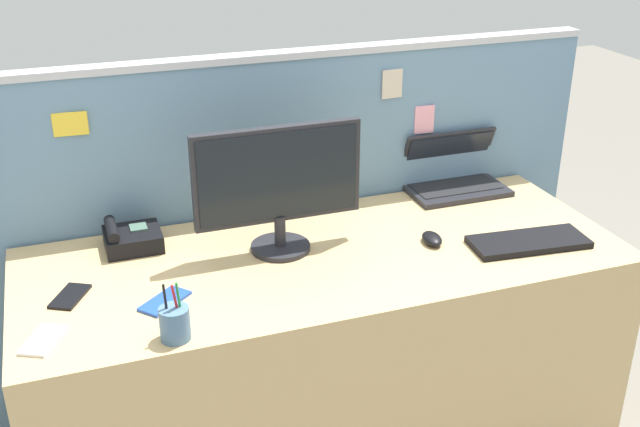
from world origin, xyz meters
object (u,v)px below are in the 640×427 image
object	(u,v)px
desktop_monitor	(278,182)
laptop	(451,175)
pen_cup	(175,323)
keyboard_main	(528,242)
cell_phone_white_slab	(43,340)
cell_phone_blue_case	(165,301)
cell_phone_black_slab	(70,296)
desk_phone	(131,238)
computer_mouse_right_hand	(432,239)

from	to	relation	value
desktop_monitor	laptop	world-z (taller)	desktop_monitor
pen_cup	keyboard_main	bearing A→B (deg)	7.37
cell_phone_white_slab	cell_phone_blue_case	world-z (taller)	same
keyboard_main	cell_phone_black_slab	bearing A→B (deg)	179.19
cell_phone_black_slab	cell_phone_blue_case	xyz separation A→B (m)	(0.25, -0.12, 0.00)
keyboard_main	pen_cup	bearing A→B (deg)	-167.17
desktop_monitor	cell_phone_white_slab	size ratio (longest dim) A/B	3.84
pen_cup	cell_phone_white_slab	distance (m)	0.35
desktop_monitor	desk_phone	distance (m)	0.51
pen_cup	cell_phone_black_slab	size ratio (longest dim) A/B	1.22
laptop	desk_phone	bearing A→B (deg)	-175.36
desktop_monitor	keyboard_main	size ratio (longest dim) A/B	1.40
desktop_monitor	cell_phone_white_slab	distance (m)	0.82
pen_cup	cell_phone_blue_case	bearing A→B (deg)	89.45
cell_phone_black_slab	cell_phone_blue_case	world-z (taller)	same
desk_phone	cell_phone_blue_case	bearing A→B (deg)	-83.26
keyboard_main	cell_phone_black_slab	size ratio (longest dim) A/B	2.80
computer_mouse_right_hand	laptop	bearing A→B (deg)	62.45
laptop	keyboard_main	distance (m)	0.51
keyboard_main	computer_mouse_right_hand	distance (m)	0.31
desktop_monitor	keyboard_main	xyz separation A→B (m)	(0.76, -0.25, -0.22)
keyboard_main	computer_mouse_right_hand	xyz separation A→B (m)	(-0.29, 0.12, 0.01)
desk_phone	cell_phone_white_slab	size ratio (longest dim) A/B	1.27
desk_phone	pen_cup	bearing A→B (deg)	-85.70
keyboard_main	cell_phone_blue_case	world-z (taller)	keyboard_main
keyboard_main	computer_mouse_right_hand	bearing A→B (deg)	163.17
keyboard_main	desktop_monitor	bearing A→B (deg)	167.34
keyboard_main	cell_phone_blue_case	distance (m)	1.17
keyboard_main	cell_phone_blue_case	bearing A→B (deg)	-176.45
computer_mouse_right_hand	desktop_monitor	bearing A→B (deg)	172.55
laptop	pen_cup	xyz separation A→B (m)	(-1.16, -0.66, -0.01)
computer_mouse_right_hand	pen_cup	distance (m)	0.92
desktop_monitor	computer_mouse_right_hand	bearing A→B (deg)	-15.50
desktop_monitor	pen_cup	distance (m)	0.60
computer_mouse_right_hand	cell_phone_black_slab	world-z (taller)	computer_mouse_right_hand
cell_phone_blue_case	cell_phone_white_slab	bearing A→B (deg)	-115.35
laptop	cell_phone_white_slab	world-z (taller)	laptop
laptop	pen_cup	distance (m)	1.34
pen_cup	cell_phone_blue_case	xyz separation A→B (m)	(0.00, 0.19, -0.04)
computer_mouse_right_hand	cell_phone_blue_case	distance (m)	0.88
laptop	desk_phone	distance (m)	1.21
computer_mouse_right_hand	cell_phone_black_slab	distance (m)	1.13
desk_phone	keyboard_main	distance (m)	1.28
desk_phone	cell_phone_black_slab	size ratio (longest dim) A/B	1.30
cell_phone_black_slab	pen_cup	bearing A→B (deg)	-21.96
desktop_monitor	laptop	xyz separation A→B (m)	(0.76, 0.26, -0.18)
cell_phone_white_slab	cell_phone_black_slab	size ratio (longest dim) A/B	1.02
cell_phone_white_slab	cell_phone_blue_case	bearing A→B (deg)	42.32
desk_phone	laptop	bearing A→B (deg)	4.64
desk_phone	computer_mouse_right_hand	distance (m)	0.97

